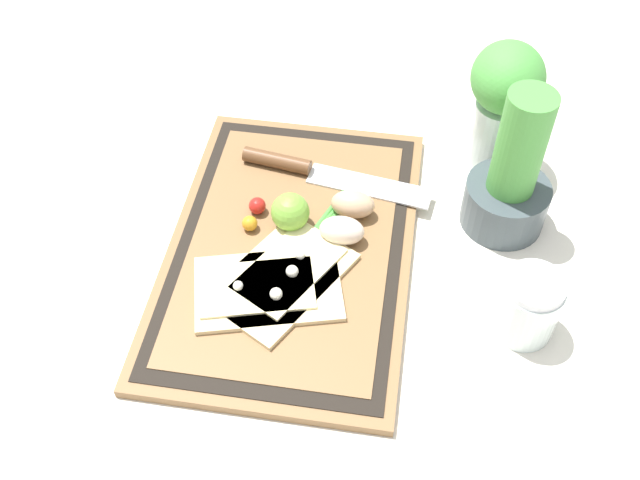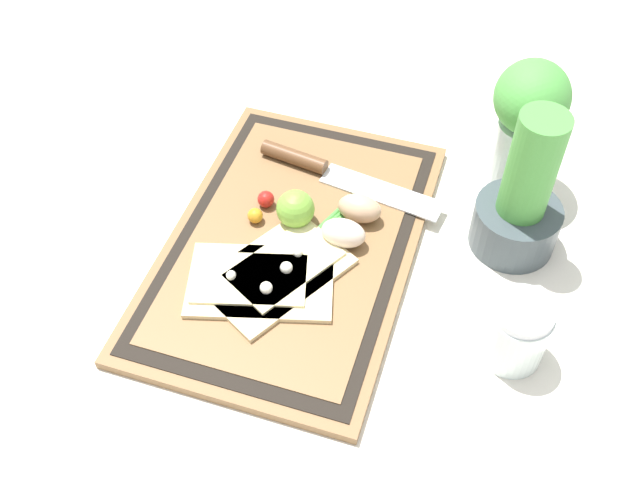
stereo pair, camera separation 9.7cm
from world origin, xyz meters
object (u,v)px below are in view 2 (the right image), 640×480
(egg_brown, at_px, (360,208))
(cherry_tomato_yellow, at_px, (255,216))
(sauce_jar, at_px, (515,334))
(herb_glass, at_px, (527,117))
(pizza_slice_near, at_px, (258,281))
(herb_pot, at_px, (521,204))
(pizza_slice_far, at_px, (279,271))
(knife, at_px, (320,168))
(egg_pink, at_px, (343,233))
(lime, at_px, (295,209))
(cherry_tomato_red, at_px, (266,199))

(egg_brown, relative_size, cherry_tomato_yellow, 2.84)
(sauce_jar, relative_size, herb_glass, 0.45)
(pizza_slice_near, distance_m, sauce_jar, 0.32)
(herb_pot, bearing_deg, pizza_slice_far, -60.03)
(knife, relative_size, sauce_jar, 3.05)
(egg_brown, xyz_separation_m, egg_pink, (0.05, -0.01, 0.00))
(pizza_slice_near, distance_m, pizza_slice_far, 0.03)
(pizza_slice_far, distance_m, egg_pink, 0.10)
(pizza_slice_far, xyz_separation_m, herb_glass, (-0.27, 0.26, 0.10))
(knife, xyz_separation_m, herb_glass, (-0.08, 0.26, 0.10))
(egg_pink, xyz_separation_m, herb_pot, (-0.08, 0.21, 0.04))
(knife, relative_size, herb_pot, 1.28)
(lime, xyz_separation_m, herb_pot, (-0.07, 0.28, 0.03))
(egg_brown, bearing_deg, sauce_jar, 58.34)
(pizza_slice_near, xyz_separation_m, sauce_jar, (-0.01, 0.32, 0.02))
(pizza_slice_near, bearing_deg, egg_pink, 139.68)
(egg_brown, height_order, egg_pink, same)
(cherry_tomato_red, height_order, herb_glass, herb_glass)
(egg_pink, xyz_separation_m, herb_glass, (-0.20, 0.19, 0.08))
(egg_brown, distance_m, lime, 0.09)
(knife, xyz_separation_m, egg_pink, (0.12, 0.07, 0.01))
(knife, relative_size, egg_brown, 4.67)
(pizza_slice_near, height_order, lime, lime)
(knife, distance_m, cherry_tomato_yellow, 0.13)
(knife, xyz_separation_m, lime, (0.10, -0.00, 0.02))
(pizza_slice_far, height_order, sauce_jar, sauce_jar)
(egg_pink, distance_m, cherry_tomato_red, 0.13)
(pizza_slice_far, relative_size, sauce_jar, 2.36)
(pizza_slice_near, distance_m, lime, 0.12)
(lime, bearing_deg, herb_pot, 103.48)
(knife, relative_size, lime, 5.37)
(pizza_slice_far, xyz_separation_m, egg_brown, (-0.12, 0.07, 0.01))
(pizza_slice_near, relative_size, cherry_tomato_yellow, 9.84)
(pizza_slice_near, xyz_separation_m, cherry_tomato_yellow, (-0.10, -0.04, 0.01))
(lime, bearing_deg, knife, 178.92)
(egg_brown, relative_size, lime, 1.15)
(egg_brown, distance_m, cherry_tomato_yellow, 0.14)
(egg_brown, distance_m, cherry_tomato_red, 0.13)
(pizza_slice_near, xyz_separation_m, egg_pink, (-0.10, 0.08, 0.01))
(egg_brown, bearing_deg, pizza_slice_far, -30.15)
(pizza_slice_far, xyz_separation_m, knife, (-0.19, -0.01, 0.00))
(lime, relative_size, sauce_jar, 0.57)
(knife, height_order, sauce_jar, sauce_jar)
(knife, distance_m, herb_pot, 0.29)
(pizza_slice_far, relative_size, herb_glass, 1.07)
(cherry_tomato_red, bearing_deg, cherry_tomato_yellow, -6.35)
(herb_glass, bearing_deg, egg_pink, -44.14)
(pizza_slice_near, bearing_deg, knife, 176.54)
(lime, xyz_separation_m, sauce_jar, (0.11, 0.31, -0.00))
(cherry_tomato_yellow, xyz_separation_m, sauce_jar, (0.09, 0.36, 0.01))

